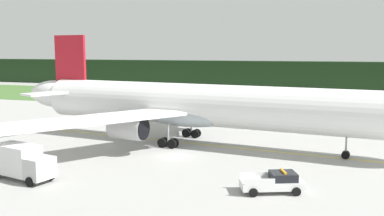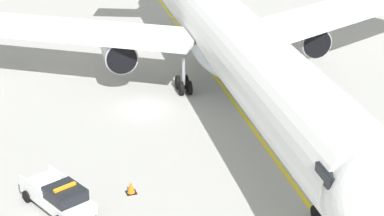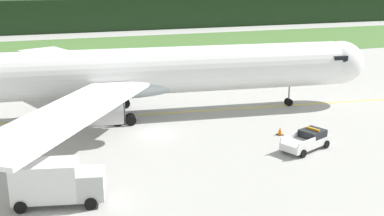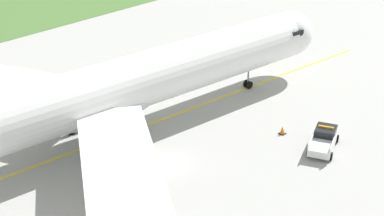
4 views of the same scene
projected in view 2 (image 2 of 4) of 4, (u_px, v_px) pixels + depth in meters
name	position (u px, v px, depth m)	size (l,w,h in m)	color
ground	(146.00, 108.00, 54.88)	(320.00, 320.00, 0.00)	#A3A39F
taxiway_centerline_main	(234.00, 103.00, 55.78)	(74.25, 0.30, 0.01)	yellow
airliner	(233.00, 41.00, 54.43)	(56.62, 50.20, 14.45)	white
ops_pickup_truck	(59.00, 196.00, 40.69)	(5.81, 4.02, 1.94)	silver
apron_cone	(131.00, 187.00, 42.63)	(0.66, 0.66, 0.82)	black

